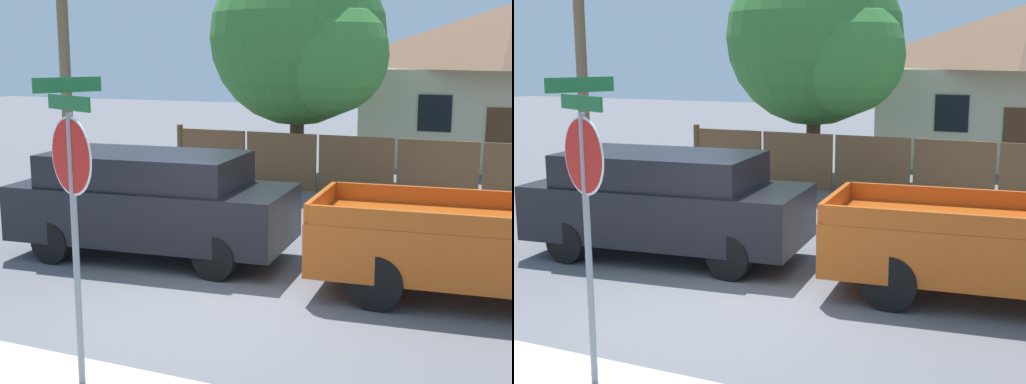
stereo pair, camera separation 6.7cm
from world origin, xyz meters
TOP-DOWN VIEW (x-y plane):
  - ground_plane at (0.00, 0.00)m, footprint 80.00×80.00m
  - wooden_fence at (1.66, 8.95)m, footprint 14.32×0.12m
  - oak_tree at (-2.33, 10.42)m, footprint 5.14×4.89m
  - red_suv at (-2.05, 2.01)m, footprint 4.97×2.47m
  - stop_sign at (-0.14, -2.54)m, footprint 0.77×0.69m

SIDE VIEW (x-z plane):
  - ground_plane at x=0.00m, z-range 0.00..0.00m
  - wooden_fence at x=1.66m, z-range -0.05..1.54m
  - red_suv at x=-2.05m, z-range 0.08..1.92m
  - stop_sign at x=-0.14m, z-range 0.58..3.86m
  - oak_tree at x=-2.33m, z-range 0.66..7.09m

